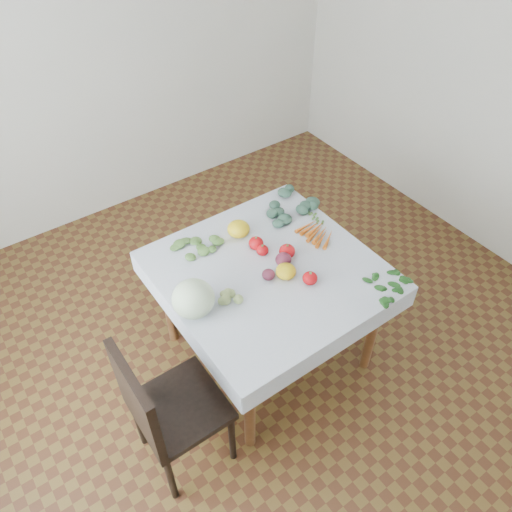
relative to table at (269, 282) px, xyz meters
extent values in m
plane|color=brown|center=(0.00, 0.00, -0.65)|extent=(4.00, 4.00, 0.00)
cube|color=beige|center=(0.00, 2.00, 0.70)|extent=(4.00, 0.04, 2.70)
cube|color=brown|center=(0.00, 0.00, 0.08)|extent=(1.00, 1.00, 0.04)
cylinder|color=brown|center=(-0.44, -0.44, -0.30)|extent=(0.06, 0.06, 0.71)
cylinder|color=brown|center=(0.44, -0.44, -0.30)|extent=(0.06, 0.06, 0.71)
cylinder|color=brown|center=(-0.44, 0.44, -0.30)|extent=(0.06, 0.06, 0.71)
cylinder|color=brown|center=(0.44, 0.44, -0.30)|extent=(0.06, 0.06, 0.71)
cube|color=white|center=(0.00, 0.00, 0.10)|extent=(1.12, 1.12, 0.01)
cube|color=black|center=(-0.74, -0.28, -0.20)|extent=(0.42, 0.42, 0.04)
cube|color=black|center=(-0.93, -0.27, 0.04)|extent=(0.04, 0.42, 0.46)
cylinder|color=black|center=(-0.92, -0.45, -0.44)|extent=(0.04, 0.04, 0.43)
cylinder|color=black|center=(-0.56, -0.46, -0.44)|extent=(0.04, 0.04, 0.43)
cylinder|color=black|center=(-0.92, -0.10, -0.44)|extent=(0.04, 0.04, 0.43)
cylinder|color=black|center=(-0.56, -0.10, -0.44)|extent=(0.04, 0.04, 0.43)
ellipsoid|color=beige|center=(-0.48, -0.02, 0.20)|extent=(0.22, 0.22, 0.19)
ellipsoid|color=red|center=(0.04, 0.18, 0.14)|extent=(0.09, 0.09, 0.07)
ellipsoid|color=red|center=(0.04, 0.12, 0.13)|extent=(0.09, 0.09, 0.06)
ellipsoid|color=red|center=(0.14, 0.02, 0.14)|extent=(0.10, 0.10, 0.08)
ellipsoid|color=red|center=(0.11, -0.21, 0.14)|extent=(0.09, 0.09, 0.07)
ellipsoid|color=yellow|center=(0.02, 0.33, 0.15)|extent=(0.17, 0.17, 0.09)
ellipsoid|color=yellow|center=(0.04, -0.10, 0.14)|extent=(0.14, 0.14, 0.08)
ellipsoid|color=#4F1629|center=(0.09, -0.02, 0.14)|extent=(0.11, 0.11, 0.08)
ellipsoid|color=#4F1629|center=(-0.04, -0.05, 0.13)|extent=(0.09, 0.09, 0.06)
ellipsoid|color=#AACA74|center=(-0.28, -0.07, 0.12)|extent=(0.04, 0.04, 0.04)
ellipsoid|color=#AACA74|center=(-0.30, -0.06, 0.12)|extent=(0.04, 0.04, 0.04)
ellipsoid|color=#AACA74|center=(-0.29, -0.08, 0.12)|extent=(0.04, 0.04, 0.04)
ellipsoid|color=#AACA74|center=(-0.27, -0.05, 0.12)|extent=(0.04, 0.04, 0.04)
ellipsoid|color=#AACA74|center=(-0.34, -0.07, 0.12)|extent=(0.04, 0.04, 0.04)
ellipsoid|color=#AACA74|center=(-0.25, -0.09, 0.12)|extent=(0.04, 0.04, 0.04)
ellipsoid|color=#AACA74|center=(-0.30, -0.02, 0.12)|extent=(0.04, 0.04, 0.04)
cone|color=orange|center=(0.40, 0.15, 0.12)|extent=(0.17, 0.04, 0.03)
cone|color=orange|center=(0.40, 0.12, 0.12)|extent=(0.17, 0.05, 0.03)
cone|color=orange|center=(0.40, 0.10, 0.12)|extent=(0.17, 0.07, 0.03)
cone|color=orange|center=(0.40, 0.07, 0.12)|extent=(0.17, 0.08, 0.03)
cone|color=orange|center=(0.40, 0.04, 0.12)|extent=(0.17, 0.09, 0.03)
cone|color=orange|center=(0.40, 0.02, 0.12)|extent=(0.16, 0.10, 0.03)
cone|color=orange|center=(0.40, -0.01, 0.12)|extent=(0.16, 0.12, 0.03)
ellipsoid|color=#375B48|center=(0.44, 0.38, 0.12)|extent=(0.07, 0.07, 0.04)
ellipsoid|color=#375B48|center=(0.39, 0.40, 0.12)|extent=(0.07, 0.07, 0.04)
ellipsoid|color=#375B48|center=(0.42, 0.34, 0.12)|extent=(0.07, 0.07, 0.04)
ellipsoid|color=#375B48|center=(0.45, 0.42, 0.12)|extent=(0.07, 0.07, 0.04)
ellipsoid|color=#375B48|center=(0.34, 0.37, 0.12)|extent=(0.07, 0.07, 0.04)
ellipsoid|color=#375B48|center=(0.49, 0.34, 0.12)|extent=(0.07, 0.07, 0.04)
ellipsoid|color=#375B48|center=(0.39, 0.46, 0.12)|extent=(0.07, 0.07, 0.04)
ellipsoid|color=#375B48|center=(0.36, 0.30, 0.12)|extent=(0.07, 0.07, 0.04)
ellipsoid|color=#375B48|center=(0.53, 0.42, 0.12)|extent=(0.07, 0.07, 0.04)
ellipsoid|color=#375B48|center=(0.29, 0.42, 0.12)|extent=(0.07, 0.07, 0.04)
ellipsoid|color=#375B48|center=(0.48, 0.27, 0.12)|extent=(0.07, 0.07, 0.04)
ellipsoid|color=#375B48|center=(0.46, 0.51, 0.12)|extent=(0.07, 0.07, 0.04)
ellipsoid|color=#1B531A|center=(0.44, -0.46, 0.11)|extent=(0.06, 0.04, 0.01)
ellipsoid|color=#1B531A|center=(0.41, -0.45, 0.11)|extent=(0.06, 0.04, 0.01)
ellipsoid|color=#1B531A|center=(0.43, -0.49, 0.11)|extent=(0.06, 0.04, 0.01)
ellipsoid|color=#1B531A|center=(0.45, -0.44, 0.11)|extent=(0.06, 0.04, 0.01)
ellipsoid|color=#1B531A|center=(0.38, -0.47, 0.11)|extent=(0.06, 0.04, 0.01)
ellipsoid|color=#1B531A|center=(0.47, -0.48, 0.11)|extent=(0.06, 0.04, 0.01)
ellipsoid|color=#1B531A|center=(0.41, -0.42, 0.11)|extent=(0.06, 0.04, 0.01)
ellipsoid|color=#1B531A|center=(0.40, -0.51, 0.11)|extent=(0.06, 0.04, 0.01)
ellipsoid|color=#1B531A|center=(0.49, -0.44, 0.11)|extent=(0.06, 0.04, 0.01)
ellipsoid|color=#1B531A|center=(0.35, -0.44, 0.11)|extent=(0.06, 0.04, 0.01)
ellipsoid|color=#1B531A|center=(0.47, -0.52, 0.11)|extent=(0.06, 0.04, 0.01)
ellipsoid|color=#1B531A|center=(0.45, -0.39, 0.11)|extent=(0.06, 0.04, 0.01)
ellipsoid|color=#1B531A|center=(0.35, -0.51, 0.11)|extent=(0.06, 0.04, 0.01)
ellipsoid|color=#1B531A|center=(0.53, -0.48, 0.11)|extent=(0.06, 0.04, 0.01)
ellipsoid|color=#1B531A|center=(0.36, -0.39, 0.11)|extent=(0.06, 0.04, 0.01)
ellipsoid|color=#1B531A|center=(0.42, -0.56, 0.11)|extent=(0.06, 0.04, 0.01)
ellipsoid|color=#1B531A|center=(0.51, -0.39, 0.11)|extent=(0.06, 0.04, 0.01)
ellipsoid|color=#537E39|center=(-0.21, 0.36, 0.12)|extent=(0.06, 0.06, 0.03)
ellipsoid|color=#537E39|center=(-0.25, 0.37, 0.12)|extent=(0.06, 0.06, 0.03)
ellipsoid|color=#537E39|center=(-0.22, 0.33, 0.12)|extent=(0.06, 0.06, 0.03)
ellipsoid|color=#537E39|center=(-0.20, 0.40, 0.12)|extent=(0.06, 0.06, 0.03)
ellipsoid|color=#537E39|center=(-0.28, 0.34, 0.12)|extent=(0.06, 0.06, 0.03)
ellipsoid|color=#537E39|center=(-0.16, 0.34, 0.12)|extent=(0.06, 0.06, 0.03)
ellipsoid|color=#537E39|center=(-0.26, 0.42, 0.12)|extent=(0.06, 0.06, 0.03)
ellipsoid|color=#537E39|center=(-0.26, 0.29, 0.12)|extent=(0.06, 0.06, 0.03)
ellipsoid|color=#537E39|center=(-0.14, 0.40, 0.12)|extent=(0.06, 0.06, 0.03)
ellipsoid|color=#537E39|center=(-0.33, 0.38, 0.12)|extent=(0.06, 0.06, 0.03)
ellipsoid|color=#537E39|center=(-0.16, 0.28, 0.12)|extent=(0.06, 0.06, 0.03)
camera|label=1|loc=(-1.16, -1.51, 2.04)|focal=35.00mm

